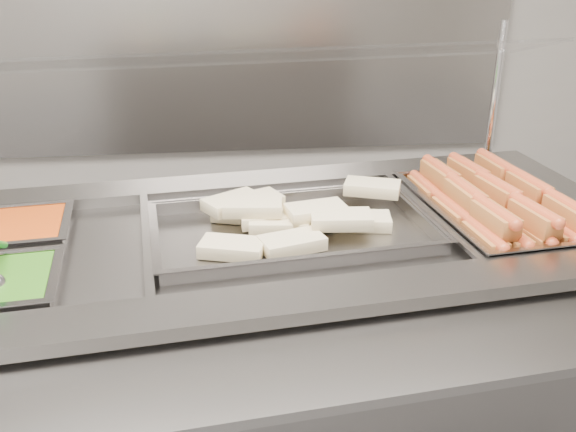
{
  "coord_description": "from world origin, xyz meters",
  "views": [
    {
      "loc": [
        -0.12,
        -1.12,
        1.73
      ],
      "look_at": [
        0.05,
        0.5,
        1.02
      ],
      "focal_mm": 40.0,
      "sensor_mm": 36.0,
      "label": 1
    }
  ],
  "objects": [
    {
      "name": "tray_rail",
      "position": [
        0.06,
        -0.07,
        0.94
      ],
      "size": [
        2.01,
        0.64,
        0.06
      ],
      "color": "gray",
      "rests_on": "steam_counter"
    },
    {
      "name": "sneeze_guard",
      "position": [
        -0.03,
        0.73,
        1.4
      ],
      "size": [
        1.85,
        0.54,
        0.49
      ],
      "color": "silver",
      "rests_on": "steam_counter"
    },
    {
      "name": "back_panel",
      "position": [
        0.0,
        2.45,
        1.2
      ],
      "size": [
        3.0,
        0.04,
        1.2
      ],
      "primitive_type": "cube",
      "color": "#9D9793",
      "rests_on": "ground"
    },
    {
      "name": "pan_beans",
      "position": [
        -0.73,
        0.56,
        0.95
      ],
      "size": [
        0.36,
        0.3,
        0.11
      ],
      "color": "gray",
      "rests_on": "steam_counter"
    },
    {
      "name": "pan_hotdogs",
      "position": [
        0.68,
        0.57,
        0.95
      ],
      "size": [
        0.45,
        0.65,
        0.11
      ],
      "color": "gray",
      "rests_on": "steam_counter"
    },
    {
      "name": "pan_wraps",
      "position": [
        0.06,
        0.5,
        0.96
      ],
      "size": [
        0.8,
        0.53,
        0.08
      ],
      "color": "gray",
      "rests_on": "steam_counter"
    },
    {
      "name": "steam_counter",
      "position": [
        -0.0,
        0.49,
        0.5
      ],
      "size": [
        2.18,
        1.16,
        1.0
      ],
      "color": "slate",
      "rests_on": "ground"
    },
    {
      "name": "hotdogs_in_buns",
      "position": [
        0.68,
        0.56,
        1.0
      ],
      "size": [
        0.4,
        0.6,
        0.13
      ],
      "color": "#AC5E24",
      "rests_on": "pan_hotdogs"
    },
    {
      "name": "tortilla_wraps",
      "position": [
        0.06,
        0.54,
        1.0
      ],
      "size": [
        0.63,
        0.43,
        0.08
      ],
      "color": "beige",
      "rests_on": "pan_wraps"
    }
  ]
}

